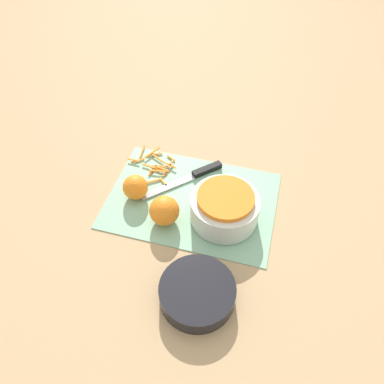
{
  "coord_description": "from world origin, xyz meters",
  "views": [
    {
      "loc": [
        -0.18,
        0.65,
        0.81
      ],
      "look_at": [
        0.0,
        0.0,
        0.04
      ],
      "focal_mm": 35.0,
      "sensor_mm": 36.0,
      "label": 1
    }
  ],
  "objects_px": {
    "knife": "(197,174)",
    "orange_right": "(135,187)",
    "orange_left": "(164,211)",
    "bowl_speckled": "(225,207)",
    "bowl_dark": "(197,293)"
  },
  "relations": [
    {
      "from": "knife",
      "to": "orange_right",
      "type": "distance_m",
      "value": 0.19
    },
    {
      "from": "orange_left",
      "to": "orange_right",
      "type": "distance_m",
      "value": 0.12
    },
    {
      "from": "bowl_speckled",
      "to": "bowl_dark",
      "type": "height_order",
      "value": "bowl_speckled"
    },
    {
      "from": "orange_left",
      "to": "knife",
      "type": "bearing_deg",
      "value": -102.34
    },
    {
      "from": "bowl_dark",
      "to": "knife",
      "type": "relative_size",
      "value": 0.86
    },
    {
      "from": "bowl_speckled",
      "to": "orange_left",
      "type": "bearing_deg",
      "value": 18.74
    },
    {
      "from": "bowl_speckled",
      "to": "knife",
      "type": "xyz_separation_m",
      "value": [
        0.11,
        -0.13,
        -0.04
      ]
    },
    {
      "from": "bowl_dark",
      "to": "orange_right",
      "type": "xyz_separation_m",
      "value": [
        0.24,
        -0.25,
        0.02
      ]
    },
    {
      "from": "orange_right",
      "to": "bowl_dark",
      "type": "bearing_deg",
      "value": 134.23
    },
    {
      "from": "orange_left",
      "to": "orange_right",
      "type": "xyz_separation_m",
      "value": [
        0.1,
        -0.06,
        -0.0
      ]
    },
    {
      "from": "bowl_dark",
      "to": "orange_right",
      "type": "bearing_deg",
      "value": -45.77
    },
    {
      "from": "bowl_speckled",
      "to": "bowl_dark",
      "type": "distance_m",
      "value": 0.24
    },
    {
      "from": "bowl_dark",
      "to": "orange_left",
      "type": "relative_size",
      "value": 2.19
    },
    {
      "from": "orange_left",
      "to": "orange_right",
      "type": "height_order",
      "value": "orange_left"
    },
    {
      "from": "knife",
      "to": "bowl_dark",
      "type": "bearing_deg",
      "value": 60.62
    }
  ]
}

